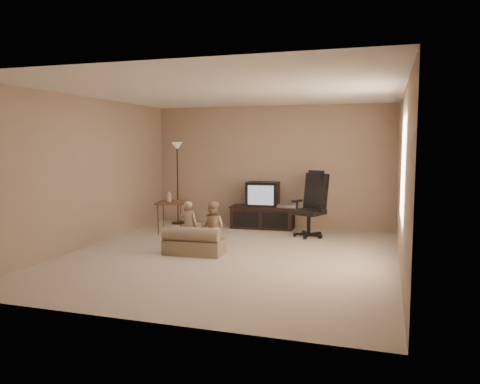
% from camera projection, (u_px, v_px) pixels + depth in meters
% --- Properties ---
extents(floor, '(5.50, 5.50, 0.00)m').
position_uv_depth(floor, '(228.00, 256.00, 7.20)').
color(floor, beige).
rests_on(floor, ground).
extents(room_shell, '(5.50, 5.50, 5.50)m').
position_uv_depth(room_shell, '(228.00, 158.00, 7.04)').
color(room_shell, white).
rests_on(room_shell, floor).
extents(tv_stand, '(1.36, 0.56, 0.95)m').
position_uv_depth(tv_stand, '(263.00, 209.00, 9.56)').
color(tv_stand, black).
rests_on(tv_stand, floor).
extents(office_chair, '(0.75, 0.76, 1.23)m').
position_uv_depth(office_chair, '(311.00, 213.00, 8.71)').
color(office_chair, black).
rests_on(office_chair, floor).
extents(side_table, '(0.66, 0.66, 0.82)m').
position_uv_depth(side_table, '(171.00, 203.00, 9.06)').
color(side_table, brown).
rests_on(side_table, floor).
extents(floor_lamp, '(0.27, 0.27, 1.76)m').
position_uv_depth(floor_lamp, '(177.00, 164.00, 10.02)').
color(floor_lamp, black).
rests_on(floor_lamp, floor).
extents(child_sofa, '(0.94, 0.56, 0.45)m').
position_uv_depth(child_sofa, '(194.00, 243.00, 7.32)').
color(child_sofa, '#9C8969').
rests_on(child_sofa, floor).
extents(toddler_left, '(0.32, 0.25, 0.81)m').
position_uv_depth(toddler_left, '(188.00, 226.00, 7.55)').
color(toddler_left, tan).
rests_on(toddler_left, floor).
extents(toddler_right, '(0.43, 0.27, 0.84)m').
position_uv_depth(toddler_right, '(212.00, 228.00, 7.33)').
color(toddler_right, tan).
rests_on(toddler_right, floor).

